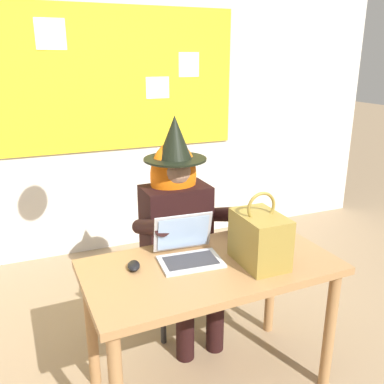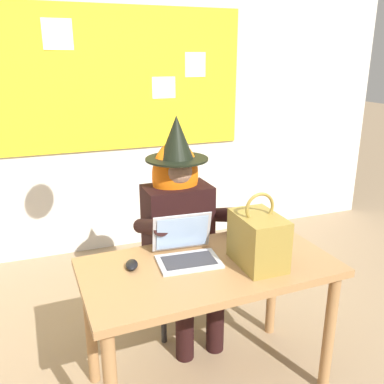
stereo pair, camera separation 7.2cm
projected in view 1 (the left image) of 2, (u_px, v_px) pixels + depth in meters
wall_back_bulletin at (103, 104)px, 3.61m from camera, size 5.59×2.18×2.66m
desk_main at (211, 282)px, 2.13m from camera, size 1.29×0.70×0.75m
chair_at_desk at (173, 250)px, 2.80m from camera, size 0.44×0.44×0.90m
person_costumed at (179, 217)px, 2.60m from camera, size 0.60×0.66×1.41m
laptop at (188, 250)px, 2.14m from camera, size 0.33×0.29×0.22m
computer_mouse at (134, 266)px, 2.04m from camera, size 0.08×0.12×0.03m
handbag at (260, 238)px, 2.07m from camera, size 0.20×0.30×0.38m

